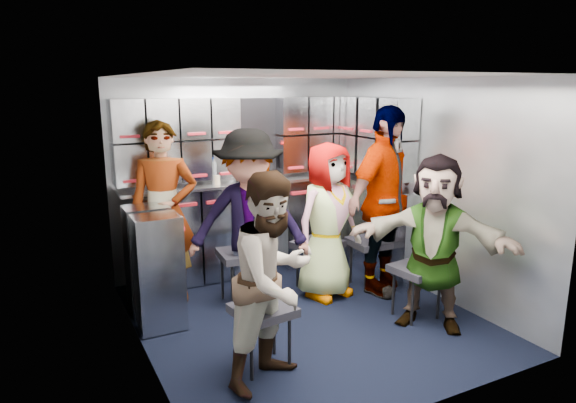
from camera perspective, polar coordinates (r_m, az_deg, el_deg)
name	(u,v)px	position (r m, az deg, el deg)	size (l,w,h in m)	color
floor	(305,317)	(4.71, 1.87, -12.69)	(3.00, 3.00, 0.00)	black
wall_back	(239,176)	(5.69, -5.41, 2.88)	(2.80, 0.04, 2.10)	#999EA7
wall_left	(138,222)	(3.89, -16.34, -2.25)	(0.04, 3.00, 2.10)	#999EA7
wall_right	(431,188)	(5.18, 15.64, 1.46)	(0.04, 3.00, 2.10)	#999EA7
ceiling	(307,76)	(4.25, 2.08, 13.79)	(2.80, 3.00, 0.02)	silver
cart_bank_back	(248,229)	(5.62, -4.49, -3.02)	(2.68, 0.38, 0.99)	gray
cart_bank_left	(154,266)	(4.62, -14.71, -6.99)	(0.38, 0.76, 0.99)	gray
counter	(247,182)	(5.51, -4.59, 2.19)	(2.68, 0.42, 0.03)	silver
locker_bank_back	(244,137)	(5.49, -4.92, 7.17)	(2.68, 0.28, 0.82)	gray
locker_bank_right	(377,137)	(5.55, 9.84, 7.08)	(0.28, 1.00, 0.82)	gray
right_cabinet	(379,229)	(5.65, 10.07, -3.05)	(0.28, 1.20, 1.00)	gray
coffee_niche	(257,137)	(5.62, -3.44, 7.11)	(0.46, 0.16, 0.84)	black
red_latch_strip	(255,198)	(5.35, -3.73, 0.42)	(2.60, 0.02, 0.03)	#AF1A26
jump_seat_near_left	(263,313)	(3.78, -2.79, -12.30)	(0.44, 0.43, 0.48)	black
jump_seat_mid_left	(242,257)	(4.89, -5.11, -6.14)	(0.46, 0.44, 0.50)	black
jump_seat_center	(318,247)	(5.17, 3.32, -5.03)	(0.54, 0.52, 0.50)	black
jump_seat_mid_right	(371,245)	(5.34, 9.21, -4.75)	(0.43, 0.41, 0.49)	black
jump_seat_near_right	(417,272)	(4.69, 14.16, -7.58)	(0.45, 0.43, 0.48)	black
attendant_standing	(164,213)	(4.92, -13.61, -1.26)	(0.63, 0.41, 1.72)	black
attendant_arc_a	(274,280)	(3.51, -1.62, -8.66)	(0.72, 0.56, 1.49)	black
attendant_arc_b	(249,222)	(4.62, -4.36, -2.24)	(1.07, 0.62, 1.66)	black
attendant_arc_c	(328,221)	(4.93, 4.42, -2.17)	(0.74, 0.48, 1.51)	black
attendant_arc_d	(384,201)	(5.07, 10.61, 0.03)	(1.08, 0.45, 1.85)	black
attendant_arc_e	(434,242)	(4.47, 15.91, -4.40)	(1.38, 0.44, 1.49)	black
bottle_left	(214,172)	(5.30, -8.22, 3.28)	(0.06, 0.06, 0.26)	white
bottle_mid	(215,173)	(5.31, -8.15, 3.13)	(0.07, 0.07, 0.23)	white
bottle_right	(314,165)	(5.79, 2.90, 4.07)	(0.07, 0.07, 0.24)	white
cup_left	(217,180)	(5.31, -7.93, 2.42)	(0.07, 0.07, 0.10)	#C4AD8A
cup_right	(316,171)	(5.80, 3.17, 3.45)	(0.07, 0.07, 0.11)	#C4AD8A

